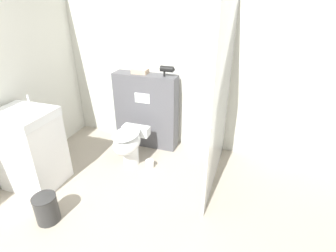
{
  "coord_description": "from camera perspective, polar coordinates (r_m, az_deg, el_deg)",
  "views": [
    {
      "loc": [
        1.16,
        -1.27,
        2.09
      ],
      "look_at": [
        0.29,
        1.3,
        0.72
      ],
      "focal_mm": 28.0,
      "sensor_mm": 36.0,
      "label": 1
    }
  ],
  "objects": [
    {
      "name": "toilet",
      "position": [
        3.49,
        -8.52,
        -3.76
      ],
      "size": [
        0.37,
        0.59,
        0.51
      ],
      "color": "white",
      "rests_on": "ground_plane"
    },
    {
      "name": "spare_toilet_roll",
      "position": [
        3.55,
        -4.05,
        -8.23
      ],
      "size": [
        0.11,
        0.11,
        0.11
      ],
      "color": "white",
      "rests_on": "ground_plane"
    },
    {
      "name": "waste_bin",
      "position": [
        3.03,
        -24.94,
        -16.01
      ],
      "size": [
        0.23,
        0.23,
        0.3
      ],
      "color": "#2D2D2D",
      "rests_on": "ground_plane"
    },
    {
      "name": "sink_vanity",
      "position": [
        3.46,
        -27.8,
        -4.42
      ],
      "size": [
        0.64,
        0.55,
        1.09
      ],
      "color": "white",
      "rests_on": "ground_plane"
    },
    {
      "name": "shower_glass",
      "position": [
        2.92,
        11.72,
        6.11
      ],
      "size": [
        0.04,
        1.41,
        2.17
      ],
      "color": "silver",
      "rests_on": "ground_plane"
    },
    {
      "name": "hair_drier",
      "position": [
        3.52,
        -0.11,
        12.27
      ],
      "size": [
        0.21,
        0.08,
        0.14
      ],
      "color": "black",
      "rests_on": "partition_panel"
    },
    {
      "name": "partition_panel",
      "position": [
        3.87,
        -4.75,
        3.31
      ],
      "size": [
        0.92,
        0.25,
        1.1
      ],
      "color": "#4C4C51",
      "rests_on": "ground_plane"
    },
    {
      "name": "folded_towel",
      "position": [
        3.72,
        -6.1,
        11.78
      ],
      "size": [
        0.22,
        0.14,
        0.06
      ],
      "color": "tan",
      "rests_on": "partition_panel"
    },
    {
      "name": "wall_back",
      "position": [
        3.75,
        0.23,
        13.91
      ],
      "size": [
        8.0,
        0.06,
        2.5
      ],
      "color": "silver",
      "rests_on": "ground_plane"
    }
  ]
}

